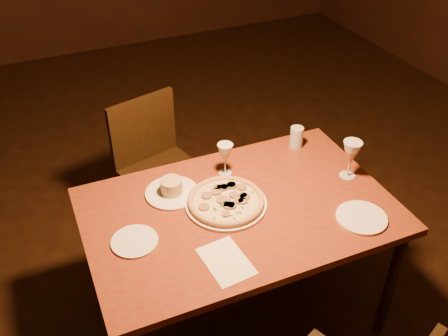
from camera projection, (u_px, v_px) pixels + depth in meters
name	position (u px, v px, depth m)	size (l,w,h in m)	color
floor	(200.00, 307.00, 2.56)	(7.00, 7.00, 0.00)	black
dining_table	(239.00, 219.00, 2.16)	(1.32, 0.87, 0.70)	brown
chair_far	(157.00, 164.00, 2.77)	(0.49, 0.49, 0.83)	black
pizza_plate	(226.00, 201.00, 2.13)	(0.35, 0.35, 0.04)	white
ramekin_saucer	(172.00, 189.00, 2.18)	(0.24, 0.24, 0.08)	white
wine_glass_far	(225.00, 159.00, 2.27)	(0.07, 0.07, 0.16)	#C37151
wine_glass_right	(350.00, 159.00, 2.25)	(0.08, 0.08, 0.19)	#C37151
water_tumbler	(296.00, 137.00, 2.47)	(0.07, 0.07, 0.11)	#B1BCC2
side_plate_left	(135.00, 241.00, 1.95)	(0.18, 0.18, 0.01)	white
side_plate_near	(361.00, 218.00, 2.06)	(0.21, 0.21, 0.01)	white
menu_card	(226.00, 261.00, 1.87)	(0.15, 0.22, 0.00)	white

